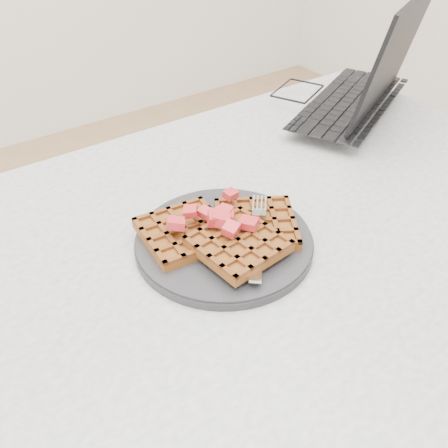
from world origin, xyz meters
The scene contains 6 objects.
table centered at (0.00, 0.00, 0.64)m, with size 1.20×0.80×0.75m.
plate centered at (-0.06, 0.01, 0.76)m, with size 0.26×0.26×0.02m, color #232326.
waffles centered at (-0.06, 0.00, 0.78)m, with size 0.24×0.20×0.03m.
strawberry_pile centered at (-0.06, 0.01, 0.80)m, with size 0.15×0.15×0.02m, color maroon, non-canonical shape.
fork centered at (-0.02, -0.03, 0.77)m, with size 0.02×0.18×0.02m, color silver, non-canonical shape.
laptop centered at (0.41, 0.24, 0.79)m, with size 0.44×0.40×0.26m.
Camera 1 is at (-0.38, -0.45, 1.22)m, focal length 40.00 mm.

